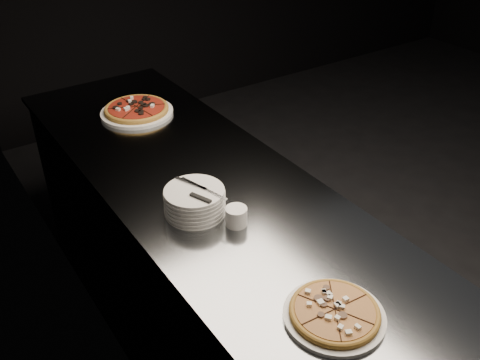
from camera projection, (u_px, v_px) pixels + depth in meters
wall_left at (97, 87)px, 1.62m from camera, size 0.02×5.00×2.80m
counter at (210, 272)px, 2.30m from camera, size 0.74×2.44×0.92m
pizza_mushroom at (334, 313)px, 1.47m from camera, size 0.28×0.28×0.03m
pizza_tomato at (137, 110)px, 2.56m from camera, size 0.40×0.40×0.04m
plate_stack at (195, 201)px, 1.87m from camera, size 0.21×0.21×0.10m
cutlery at (199, 191)px, 1.83m from camera, size 0.07×0.23×0.01m
ramekin at (236, 216)px, 1.82m from camera, size 0.08×0.08×0.07m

